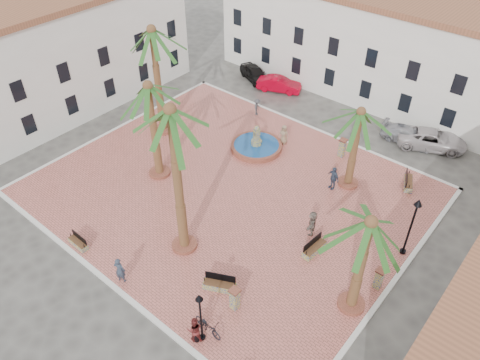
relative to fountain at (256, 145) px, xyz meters
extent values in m
plane|color=#56544F|center=(1.75, -5.38, -0.44)|extent=(120.00, 120.00, 0.00)
cube|color=#C7685B|center=(1.75, -5.38, -0.37)|extent=(26.00, 22.00, 0.15)
cube|color=silver|center=(1.75, 5.62, -0.36)|extent=(26.30, 0.30, 0.16)
cube|color=silver|center=(1.75, -16.38, -0.36)|extent=(26.30, 0.30, 0.16)
cube|color=silver|center=(14.75, -5.38, -0.36)|extent=(0.30, 22.30, 0.16)
cube|color=silver|center=(-11.25, -5.38, -0.36)|extent=(0.30, 22.30, 0.16)
cube|color=white|center=(1.75, 14.62, 4.06)|extent=(30.00, 7.00, 9.00)
cube|color=black|center=(-11.38, 11.14, 1.76)|extent=(1.00, 0.12, 1.60)
cube|color=black|center=(-7.63, 11.14, 1.76)|extent=(1.00, 0.12, 1.60)
cube|color=black|center=(-3.88, 11.14, 1.76)|extent=(1.00, 0.12, 1.60)
cube|color=black|center=(-0.13, 11.14, 1.76)|extent=(1.00, 0.12, 1.60)
cube|color=black|center=(3.62, 11.14, 1.76)|extent=(1.00, 0.12, 1.60)
cube|color=black|center=(7.37, 11.14, 1.76)|extent=(1.00, 0.12, 1.60)
cube|color=black|center=(11.12, 11.14, 1.76)|extent=(1.00, 0.12, 1.60)
cube|color=black|center=(-11.38, 11.14, 4.76)|extent=(1.00, 0.12, 1.60)
cube|color=black|center=(-7.63, 11.14, 4.76)|extent=(1.00, 0.12, 1.60)
cube|color=black|center=(-3.88, 11.14, 4.76)|extent=(1.00, 0.12, 1.60)
cube|color=black|center=(-0.13, 11.14, 4.76)|extent=(1.00, 0.12, 1.60)
cube|color=black|center=(3.62, 11.14, 4.76)|extent=(1.00, 0.12, 1.60)
cube|color=black|center=(7.37, 11.14, 4.76)|extent=(1.00, 0.12, 1.60)
cube|color=black|center=(11.12, 11.14, 4.76)|extent=(1.00, 0.12, 1.60)
cube|color=black|center=(18.28, -7.44, 1.76)|extent=(0.12, 1.00, 1.60)
cube|color=black|center=(18.28, -3.72, 1.76)|extent=(0.12, 1.00, 1.60)
cube|color=black|center=(18.28, -11.15, 4.76)|extent=(0.12, 1.00, 1.60)
cube|color=black|center=(18.28, -7.44, 4.76)|extent=(0.12, 1.00, 1.60)
cube|color=white|center=(-17.25, -5.38, 4.31)|extent=(6.00, 24.00, 9.50)
cube|color=#925538|center=(-17.25, -5.38, 9.31)|extent=(6.40, 24.40, 0.50)
cube|color=black|center=(-14.27, -11.38, 1.76)|extent=(0.12, 1.00, 1.60)
cube|color=black|center=(-14.27, -7.38, 1.76)|extent=(0.12, 1.00, 1.60)
cube|color=black|center=(-14.27, -3.38, 1.76)|extent=(0.12, 1.00, 1.60)
cube|color=black|center=(-14.27, 0.62, 1.76)|extent=(0.12, 1.00, 1.60)
cube|color=black|center=(-14.27, 4.62, 1.76)|extent=(0.12, 1.00, 1.60)
cube|color=black|center=(-14.27, -11.38, 4.76)|extent=(0.12, 1.00, 1.60)
cube|color=black|center=(-14.27, -7.38, 4.76)|extent=(0.12, 1.00, 1.60)
cube|color=black|center=(-14.27, -3.38, 4.76)|extent=(0.12, 1.00, 1.60)
cube|color=black|center=(-14.27, 0.62, 4.76)|extent=(0.12, 1.00, 1.60)
cube|color=black|center=(-14.27, 4.62, 4.76)|extent=(0.12, 1.00, 1.60)
cylinder|color=#974B38|center=(0.00, 0.00, -0.09)|extent=(4.19, 4.19, 0.40)
cylinder|color=#194C8C|center=(0.00, 0.00, 0.08)|extent=(3.69, 3.69, 0.06)
cylinder|color=gray|center=(0.00, 0.00, 0.10)|extent=(0.90, 0.90, 0.80)
cylinder|color=gray|center=(0.00, 0.00, 0.90)|extent=(0.60, 0.60, 1.20)
sphere|color=gray|center=(0.00, 0.00, 1.65)|extent=(0.44, 0.44, 0.44)
cylinder|color=#974B38|center=(-7.84, -3.03, -0.17)|extent=(1.68, 1.68, 0.25)
cylinder|color=brown|center=(-7.84, -3.03, 4.31)|extent=(0.55, 0.55, 8.70)
sphere|color=brown|center=(-7.84, -3.03, 8.66)|extent=(0.73, 0.73, 0.73)
cylinder|color=#974B38|center=(-3.60, -7.35, -0.17)|extent=(1.61, 1.61, 0.24)
cylinder|color=brown|center=(-3.60, -7.35, 3.57)|extent=(0.52, 0.52, 7.25)
sphere|color=brown|center=(-3.60, -7.35, 7.19)|extent=(0.70, 0.70, 0.70)
cylinder|color=#974B38|center=(3.18, -11.43, -0.17)|extent=(1.62, 1.62, 0.24)
cylinder|color=brown|center=(3.18, -11.43, 4.87)|extent=(0.53, 0.53, 9.85)
sphere|color=brown|center=(3.18, -11.43, 9.80)|extent=(0.71, 0.71, 0.71)
cylinder|color=#974B38|center=(13.62, -8.58, -0.18)|extent=(1.55, 1.55, 0.23)
cylinder|color=brown|center=(13.62, -8.58, 3.11)|extent=(0.50, 0.50, 6.34)
sphere|color=brown|center=(13.62, -8.58, 6.27)|extent=(0.68, 0.68, 0.68)
cylinder|color=#974B38|center=(8.05, 0.82, -0.18)|extent=(1.49, 1.49, 0.22)
cylinder|color=brown|center=(8.05, 0.82, 2.92)|extent=(0.48, 0.48, 5.99)
sphere|color=brown|center=(8.05, 0.82, 5.92)|extent=(0.65, 0.65, 0.65)
cube|color=gray|center=(-2.07, -15.78, -0.12)|extent=(1.59, 0.51, 0.35)
cube|color=#56351E|center=(-2.07, -15.78, 0.08)|extent=(1.50, 0.47, 0.05)
cube|color=black|center=(-2.07, -15.58, 0.32)|extent=(1.50, 0.07, 0.44)
cylinder|color=black|center=(-2.82, -15.76, 0.19)|extent=(0.05, 0.05, 0.26)
cylinder|color=black|center=(-1.33, -15.79, 0.19)|extent=(0.05, 0.05, 0.26)
cube|color=gray|center=(7.15, -12.50, -0.08)|extent=(1.99, 1.39, 0.43)
cube|color=#56351E|center=(7.15, -12.50, 0.17)|extent=(1.87, 1.29, 0.06)
cube|color=black|center=(7.04, -12.29, 0.46)|extent=(1.66, 0.86, 0.54)
cylinder|color=black|center=(6.33, -12.91, 0.30)|extent=(0.05, 0.05, 0.32)
cylinder|color=black|center=(7.96, -12.09, 0.30)|extent=(0.05, 0.05, 0.32)
cube|color=gray|center=(9.84, -6.52, -0.09)|extent=(0.73, 1.92, 0.42)
cube|color=#56351E|center=(9.84, -6.52, 0.15)|extent=(0.67, 1.81, 0.06)
cube|color=black|center=(9.61, -6.50, 0.44)|extent=(0.20, 1.77, 0.52)
cylinder|color=black|center=(9.76, -7.40, 0.28)|extent=(0.05, 0.05, 0.31)
cylinder|color=black|center=(9.91, -5.63, 0.28)|extent=(0.05, 0.05, 0.31)
cube|color=gray|center=(11.57, 3.48, -0.09)|extent=(1.28, 1.94, 0.41)
cube|color=#56351E|center=(11.57, 3.48, 0.15)|extent=(1.19, 1.82, 0.06)
cube|color=black|center=(11.37, 3.39, 0.43)|extent=(0.76, 1.63, 0.52)
cylinder|color=black|center=(11.93, 2.67, 0.28)|extent=(0.05, 0.05, 0.31)
cylinder|color=black|center=(11.22, 4.28, 0.28)|extent=(0.05, 0.05, 0.31)
cylinder|color=black|center=(8.61, -15.50, -0.22)|extent=(0.33, 0.33, 0.15)
cylinder|color=black|center=(8.61, -15.50, 1.45)|extent=(0.11, 0.11, 3.30)
cone|color=black|center=(8.61, -15.50, 3.24)|extent=(0.40, 0.40, 0.37)
sphere|color=beige|center=(8.61, -15.50, 3.10)|extent=(0.22, 0.22, 0.22)
cylinder|color=black|center=(14.15, -2.96, -0.21)|extent=(0.40, 0.40, 0.18)
cylinder|color=black|center=(14.15, -2.96, 1.80)|extent=(0.13, 0.13, 3.97)
cone|color=black|center=(14.15, -2.96, 3.95)|extent=(0.49, 0.49, 0.44)
sphere|color=beige|center=(14.15, -2.96, 3.79)|extent=(0.26, 0.26, 0.26)
cube|color=gray|center=(8.66, -12.91, 0.42)|extent=(0.44, 0.44, 1.42)
cube|color=#974B38|center=(8.66, -12.91, 1.18)|extent=(0.55, 0.55, 0.11)
cube|color=gray|center=(5.85, 3.57, 0.43)|extent=(0.46, 0.46, 1.45)
cube|color=#974B38|center=(5.85, 3.57, 1.21)|extent=(0.57, 0.57, 0.11)
cube|color=gray|center=(14.15, -6.46, 0.39)|extent=(0.43, 0.43, 1.36)
cube|color=#974B38|center=(14.15, -6.46, 1.12)|extent=(0.54, 0.54, 0.10)
cylinder|color=black|center=(8.44, -15.78, 0.06)|extent=(0.37, 0.37, 0.71)
imported|color=#2E3849|center=(2.29, -15.78, 0.65)|extent=(0.81, 0.68, 1.88)
imported|color=black|center=(8.58, -15.01, 0.21)|extent=(1.96, 0.79, 1.01)
imported|color=maroon|center=(8.35, -15.78, 0.57)|extent=(1.06, 1.05, 1.73)
imported|color=#947859|center=(1.24, 2.05, 0.55)|extent=(0.89, 0.65, 1.68)
imported|color=#37455E|center=(7.38, -0.37, 0.65)|extent=(1.20, 0.82, 1.89)
imported|color=#414145|center=(-3.27, 4.22, 0.48)|extent=(0.93, 1.15, 1.56)
imported|color=#75675C|center=(8.74, -5.23, 0.61)|extent=(1.16, 1.76, 1.81)
imported|color=black|center=(-7.80, 9.59, 0.28)|extent=(4.61, 3.33, 1.46)
imported|color=#BC0019|center=(-4.53, 9.32, 0.26)|extent=(4.55, 3.03, 1.42)
imported|color=#B2B3BB|center=(9.01, 9.02, 0.21)|extent=(4.71, 2.30, 1.32)
imported|color=beige|center=(10.79, 9.58, 0.32)|extent=(6.07, 4.61, 1.53)
camera|label=1|loc=(19.08, -24.92, 21.97)|focal=35.00mm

